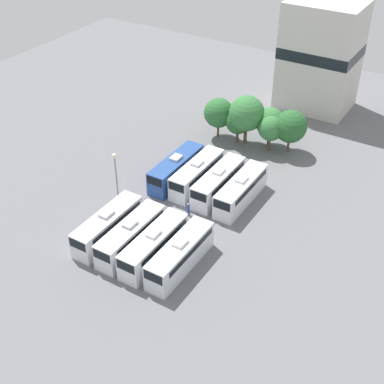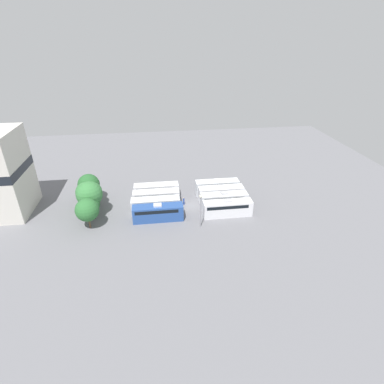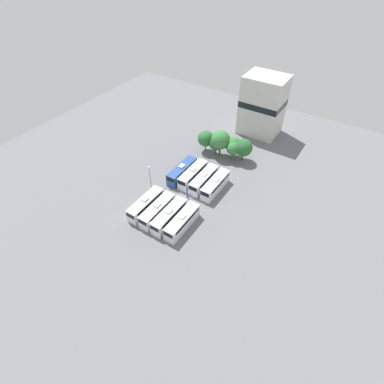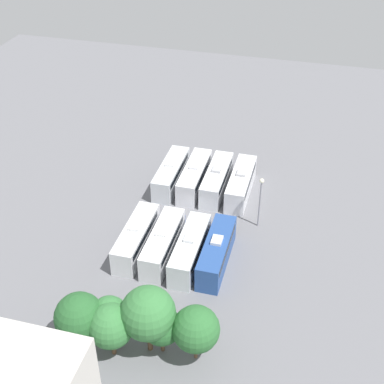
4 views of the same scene
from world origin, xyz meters
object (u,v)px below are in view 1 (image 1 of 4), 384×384
bus_3 (180,254)px  bus_4 (176,168)px  light_pole (116,169)px  tree_3 (270,122)px  bus_6 (219,182)px  bus_7 (241,190)px  tree_1 (238,122)px  depot_building (320,56)px  bus_5 (197,173)px  bus_0 (108,225)px  bus_1 (131,235)px  worker_person (188,209)px  tree_0 (219,113)px  tree_2 (247,113)px  tree_4 (271,128)px  tree_5 (290,126)px  bus_2 (154,245)px

bus_3 → bus_4: same height
light_pole → tree_3: light_pole is taller
bus_3 → bus_6: size_ratio=1.00×
bus_7 → tree_3: bearing=101.3°
bus_3 → tree_1: 28.59m
depot_building → bus_5: bearing=-98.5°
bus_0 → bus_4: size_ratio=1.00×
bus_0 → bus_1: (3.37, -0.04, 0.00)m
bus_4 → worker_person: 8.09m
bus_4 → tree_0: 13.56m
tree_2 → tree_4: 4.16m
tree_1 → tree_5: (7.63, 1.48, 0.66)m
worker_person → tree_4: 19.74m
tree_3 → depot_building: (0.90, 16.30, 4.96)m
bus_2 → bus_6: (0.00, 14.56, 0.00)m
tree_0 → tree_5: (10.94, 1.50, 0.09)m
bus_7 → tree_4: (-2.28, 13.56, 1.90)m
tree_3 → tree_4: (0.70, -1.30, -0.16)m
bus_5 → worker_person: (2.45, -6.23, -0.98)m
bus_2 → light_pole: 12.17m
bus_6 → worker_person: size_ratio=5.74×
bus_3 → tree_4: 27.95m
bus_1 → worker_person: 8.91m
light_pole → tree_5: (13.49, 23.00, -0.79)m
light_pole → depot_building: 41.11m
bus_4 → bus_6: bearing=1.4°
bus_4 → tree_0: bearing=94.4°
bus_0 → tree_1: 27.88m
bus_1 → tree_1: 27.83m
tree_1 → tree_3: (4.46, 1.54, 0.42)m
bus_1 → worker_person: bus_1 is taller
bus_0 → light_pole: (-3.45, 6.21, 3.09)m
bus_7 → worker_person: size_ratio=5.74×
light_pole → worker_person: bearing=14.3°
tree_3 → bus_3: bearing=-84.2°
worker_person → light_pole: 10.21m
tree_5 → tree_4: bearing=-153.2°
bus_7 → tree_0: tree_0 is taller
light_pole → depot_building: depot_building is taller
bus_6 → bus_7: same height
bus_5 → tree_1: (-0.76, 12.97, 1.64)m
bus_3 → bus_6: (-3.31, 14.36, 0.00)m
bus_2 → tree_3: bearing=89.3°
bus_4 → bus_5: bearing=7.2°
bus_2 → light_pole: light_pole is taller
bus_7 → light_pole: (-13.30, -8.19, 3.09)m
bus_6 → tree_1: tree_1 is taller
tree_4 → bus_3: bearing=-85.3°
light_pole → tree_2: tree_2 is taller
bus_6 → tree_2: 14.05m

